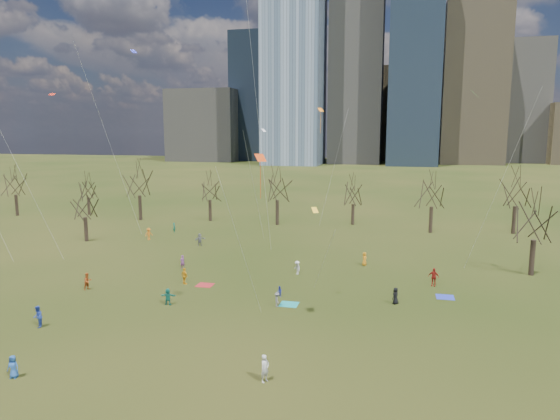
% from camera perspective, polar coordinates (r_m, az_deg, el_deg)
% --- Properties ---
extents(ground, '(500.00, 500.00, 0.00)m').
position_cam_1_polar(ground, '(42.49, -3.76, -11.87)').
color(ground, black).
rests_on(ground, ground).
extents(downtown_skyline, '(212.50, 78.00, 118.00)m').
position_cam_1_polar(downtown_skyline, '(250.16, 10.16, 14.32)').
color(downtown_skyline, slate).
rests_on(downtown_skyline, ground).
extents(bare_tree_row, '(113.04, 29.80, 9.50)m').
position_cam_1_polar(bare_tree_row, '(76.63, 4.23, 2.21)').
color(bare_tree_row, black).
rests_on(bare_tree_row, ground).
extents(blanket_teal, '(1.60, 1.50, 0.03)m').
position_cam_1_polar(blanket_teal, '(44.77, 1.03, -10.72)').
color(blanket_teal, teal).
rests_on(blanket_teal, ground).
extents(blanket_navy, '(1.60, 1.50, 0.03)m').
position_cam_1_polar(blanket_navy, '(49.02, 18.34, -9.42)').
color(blanket_navy, '#293AC2').
rests_on(blanket_navy, ground).
extents(blanket_crimson, '(1.60, 1.50, 0.03)m').
position_cam_1_polar(blanket_crimson, '(50.58, -8.58, -8.49)').
color(blanket_crimson, '#AE2228').
rests_on(blanket_crimson, ground).
extents(person_0, '(0.77, 0.56, 1.46)m').
position_cam_1_polar(person_0, '(36.25, -28.20, -15.51)').
color(person_0, '#2554A0').
rests_on(person_0, ground).
extents(person_1, '(0.66, 0.75, 1.73)m').
position_cam_1_polar(person_1, '(31.79, -1.74, -17.64)').
color(person_1, silver).
rests_on(person_1, ground).
extents(person_2, '(0.89, 0.99, 1.67)m').
position_cam_1_polar(person_2, '(51.90, -21.12, -7.60)').
color(person_2, '#A04116').
rests_on(person_2, ground).
extents(person_3, '(0.78, 0.95, 1.28)m').
position_cam_1_polar(person_3, '(44.05, -0.33, -10.20)').
color(person_3, slate).
rests_on(person_3, ground).
extents(person_4, '(1.06, 0.87, 1.69)m').
position_cam_1_polar(person_4, '(51.03, -10.86, -7.42)').
color(person_4, '#F4AB1B').
rests_on(person_4, ground).
extents(person_5, '(1.44, 0.67, 1.49)m').
position_cam_1_polar(person_5, '(45.53, -12.69, -9.63)').
color(person_5, '#1B7C6E').
rests_on(person_5, ground).
extents(person_6, '(0.78, 0.87, 1.50)m').
position_cam_1_polar(person_6, '(45.79, 13.06, -9.54)').
color(person_6, black).
rests_on(person_6, ground).
extents(person_7, '(0.60, 0.66, 1.50)m').
position_cam_1_polar(person_7, '(56.84, -11.09, -5.82)').
color(person_7, '#8B458B').
rests_on(person_7, ground).
extents(person_8, '(0.61, 0.61, 1.00)m').
position_cam_1_polar(person_8, '(46.58, -0.05, -9.30)').
color(person_8, '#242F9F').
rests_on(person_8, ground).
extents(person_9, '(1.04, 1.06, 1.46)m').
position_cam_1_polar(person_9, '(53.57, 1.98, -6.59)').
color(person_9, silver).
rests_on(person_9, ground).
extents(person_10, '(1.14, 0.68, 1.82)m').
position_cam_1_polar(person_10, '(51.83, 17.15, -7.33)').
color(person_10, '#A61E17').
rests_on(person_10, ground).
extents(person_11, '(1.41, 1.48, 1.67)m').
position_cam_1_polar(person_11, '(67.44, -9.15, -3.36)').
color(person_11, slate).
rests_on(person_11, ground).
extents(person_12, '(0.50, 0.76, 1.54)m').
position_cam_1_polar(person_12, '(57.79, 9.63, -5.51)').
color(person_12, orange).
rests_on(person_12, ground).
extents(person_13, '(0.62, 0.62, 1.45)m').
position_cam_1_polar(person_13, '(77.06, -11.99, -1.98)').
color(person_13, '#186E5B').
rests_on(person_13, ground).
extents(person_14, '(0.99, 1.05, 1.72)m').
position_cam_1_polar(person_14, '(43.86, -25.95, -10.91)').
color(person_14, '#263FA5').
rests_on(person_14, ground).
extents(person_15, '(1.13, 1.28, 1.71)m').
position_cam_1_polar(person_15, '(72.48, -14.77, -2.66)').
color(person_15, orange).
rests_on(person_15, ground).
extents(kites_airborne, '(68.04, 46.87, 35.58)m').
position_cam_1_polar(kites_airborne, '(53.74, 0.95, 9.40)').
color(kites_airborne, '#DD4512').
rests_on(kites_airborne, ground).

